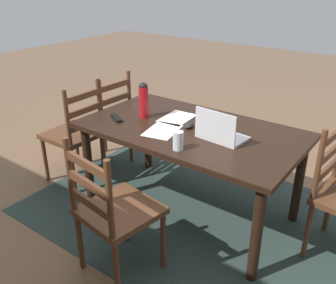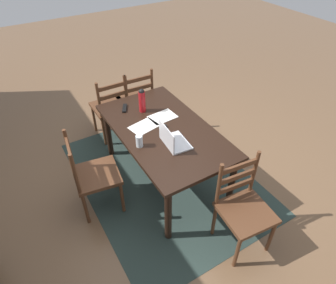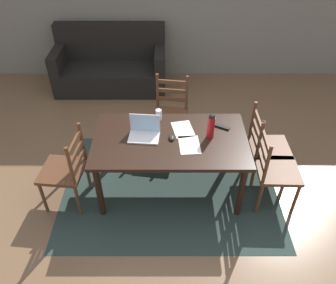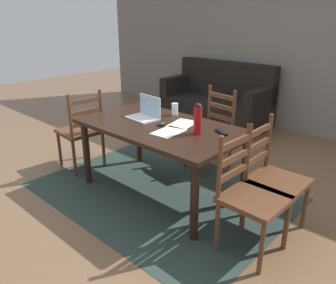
{
  "view_description": "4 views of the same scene",
  "coord_description": "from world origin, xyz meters",
  "views": [
    {
      "loc": [
        -1.37,
        2.16,
        1.81
      ],
      "look_at": [
        0.12,
        0.12,
        0.63
      ],
      "focal_mm": 39.86,
      "sensor_mm": 36.0,
      "label": 1
    },
    {
      "loc": [
        -2.22,
        1.28,
        2.64
      ],
      "look_at": [
        -0.05,
        -0.02,
        0.58
      ],
      "focal_mm": 31.92,
      "sensor_mm": 36.0,
      "label": 2
    },
    {
      "loc": [
        -0.02,
        -2.77,
        2.97
      ],
      "look_at": [
        -0.02,
        0.06,
        0.64
      ],
      "focal_mm": 36.29,
      "sensor_mm": 36.0,
      "label": 3
    },
    {
      "loc": [
        2.13,
        -2.22,
        1.74
      ],
      "look_at": [
        0.03,
        0.08,
        0.54
      ],
      "focal_mm": 35.74,
      "sensor_mm": 36.0,
      "label": 4
    }
  ],
  "objects": [
    {
      "name": "chair_right_far",
      "position": [
        1.1,
        0.19,
        0.46
      ],
      "size": [
        0.44,
        0.44,
        0.95
      ],
      "color": "#56331E",
      "rests_on": "ground"
    },
    {
      "name": "area_rug",
      "position": [
        0.0,
        0.0,
        0.0
      ],
      "size": [
        2.48,
        1.84,
        0.01
      ],
      "primitive_type": "cube",
      "color": "#283833",
      "rests_on": "ground"
    },
    {
      "name": "tv_remote",
      "position": [
        0.57,
        0.2,
        0.74
      ],
      "size": [
        0.17,
        0.12,
        0.02
      ],
      "primitive_type": "cube",
      "rotation": [
        0.0,
        0.0,
        1.07
      ],
      "color": "black",
      "rests_on": "dining_table"
    },
    {
      "name": "chair_right_near",
      "position": [
        1.1,
        -0.18,
        0.46
      ],
      "size": [
        0.45,
        0.45,
        0.95
      ],
      "color": "#56331E",
      "rests_on": "ground"
    },
    {
      "name": "computer_mouse",
      "position": [
        0.01,
        -0.0,
        0.75
      ],
      "size": [
        0.07,
        0.11,
        0.03
      ],
      "primitive_type": "ellipsoid",
      "rotation": [
        0.0,
        0.0,
        0.14
      ],
      "color": "black",
      "rests_on": "dining_table"
    },
    {
      "name": "paper_stack_left",
      "position": [
        0.2,
        -0.1,
        0.74
      ],
      "size": [
        0.23,
        0.31,
        0.0
      ],
      "primitive_type": "cube",
      "rotation": [
        0.0,
        0.0,
        0.08
      ],
      "color": "white",
      "rests_on": "dining_table"
    },
    {
      "name": "paper_stack_right",
      "position": [
        0.14,
        0.16,
        0.74
      ],
      "size": [
        0.27,
        0.33,
        0.0
      ],
      "primitive_type": "cube",
      "rotation": [
        0.0,
        0.0,
        0.21
      ],
      "color": "white",
      "rests_on": "dining_table"
    },
    {
      "name": "laptop",
      "position": [
        -0.27,
        0.06,
        0.79
      ],
      "size": [
        0.34,
        0.25,
        0.23
      ],
      "color": "silver",
      "rests_on": "dining_table"
    },
    {
      "name": "dining_table",
      "position": [
        0.0,
        0.0,
        0.65
      ],
      "size": [
        1.63,
        0.93,
        0.73
      ],
      "color": "black",
      "rests_on": "ground"
    },
    {
      "name": "water_bottle",
      "position": [
        0.42,
        0.04,
        0.88
      ],
      "size": [
        0.08,
        0.08,
        0.28
      ],
      "color": "#A81419",
      "rests_on": "dining_table"
    },
    {
      "name": "ground_plane",
      "position": [
        0.0,
        0.0,
        0.0
      ],
      "size": [
        14.0,
        14.0,
        0.0
      ],
      "primitive_type": "plane",
      "color": "brown"
    },
    {
      "name": "chair_far_head",
      "position": [
        0.01,
        0.84,
        0.46
      ],
      "size": [
        0.5,
        0.5,
        0.95
      ],
      "color": "#56331E",
      "rests_on": "ground"
    },
    {
      "name": "drinking_glass",
      "position": [
        -0.13,
        0.35,
        0.8
      ],
      "size": [
        0.07,
        0.07,
        0.13
      ],
      "primitive_type": "cylinder",
      "color": "silver",
      "rests_on": "dining_table"
    }
  ]
}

